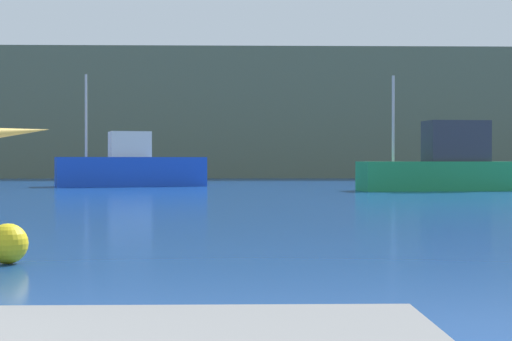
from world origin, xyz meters
TOP-DOWN VIEW (x-y plane):
  - hillside_backdrop at (0.00, 66.52)m, footprint 140.00×13.52m
  - fishing_boat_blue at (-3.39, 41.24)m, footprint 7.76×4.13m
  - fishing_boat_green at (11.02, 34.73)m, footprint 7.24×2.80m
  - mooring_buoy at (-1.01, 9.05)m, footprint 0.52×0.52m

SIDE VIEW (x-z plane):
  - mooring_buoy at x=-1.01m, z-range 0.00..0.52m
  - fishing_boat_blue at x=-3.39m, z-range -1.86..3.75m
  - fishing_boat_green at x=11.02m, z-range -1.40..3.57m
  - hillside_backdrop at x=0.00m, z-range 0.00..9.66m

